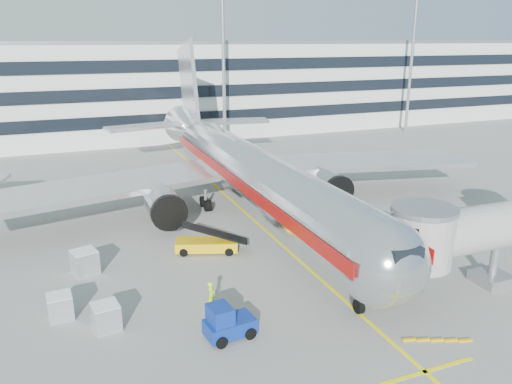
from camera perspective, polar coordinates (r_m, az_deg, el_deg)
name	(u,v)px	position (r m, az deg, el deg)	size (l,w,h in m)	color
ground	(299,261)	(37.76, 4.99, -7.82)	(180.00, 180.00, 0.00)	gray
lead_in_line	(251,218)	(46.21, -0.54, -2.97)	(0.25, 70.00, 0.01)	yellow
stop_bar	(425,372)	(27.71, 18.74, -18.88)	(6.00, 0.25, 0.01)	yellow
main_jet	(245,169)	(46.49, -1.32, 2.62)	(50.95, 48.70, 16.06)	silver
terminal	(152,87)	(90.17, -11.84, 11.64)	(150.00, 24.25, 15.60)	silver
light_mast_centre	(223,46)	(76.24, -3.77, 16.34)	(2.40, 1.20, 25.45)	gray
light_mast_east	(413,45)	(92.60, 17.50, 15.76)	(2.40, 1.20, 25.45)	gray
belt_loader	(207,244)	(39.00, -5.63, -5.90)	(5.10, 3.24, 2.39)	#DEAB09
baggage_tug	(227,323)	(28.42, -3.35, -14.76)	(2.89, 2.04, 2.04)	navy
cargo_container_left	(106,317)	(30.40, -16.77, -13.48)	(1.65, 1.65, 1.55)	#B8BBC0
cargo_container_right	(85,262)	(37.36, -18.98, -7.57)	(1.99, 1.99, 1.71)	#B8BBC0
cargo_container_front	(60,306)	(32.35, -21.48, -12.08)	(1.49, 1.49, 1.49)	#B8BBC0
ramp_worker	(211,296)	(31.08, -5.11, -11.74)	(0.67, 0.44, 1.83)	#BEFF1A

